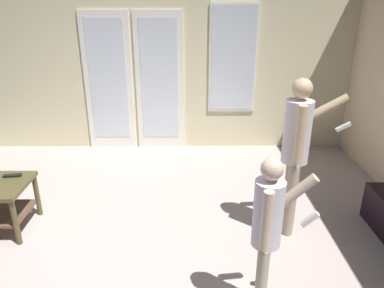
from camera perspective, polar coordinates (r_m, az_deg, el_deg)
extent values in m
cube|color=#B3A19B|center=(3.37, -14.17, -18.05)|extent=(6.36, 5.50, 0.02)
cube|color=beige|center=(5.33, -8.88, 13.00)|extent=(6.36, 0.06, 2.63)
cube|color=white|center=(5.43, -13.19, 9.33)|extent=(0.70, 0.02, 2.04)
cube|color=silver|center=(5.41, -13.27, 9.81)|extent=(0.54, 0.01, 1.74)
cube|color=white|center=(5.32, -5.19, 9.55)|extent=(0.70, 0.02, 2.04)
cube|color=silver|center=(5.29, -5.22, 10.05)|extent=(0.54, 0.01, 1.74)
cube|color=white|center=(5.27, 6.57, 13.26)|extent=(0.69, 0.02, 1.53)
cube|color=silver|center=(5.26, 6.59, 13.24)|extent=(0.63, 0.01, 1.47)
cylinder|color=#4D4426|center=(3.71, -26.34, -11.22)|extent=(0.05, 0.05, 0.46)
cylinder|color=#4D4426|center=(4.10, -23.50, -7.54)|extent=(0.05, 0.05, 0.46)
cylinder|color=tan|center=(3.53, 15.49, -8.68)|extent=(0.10, 0.10, 0.74)
cylinder|color=tan|center=(3.67, 15.20, -7.42)|extent=(0.10, 0.10, 0.74)
cylinder|color=silver|center=(3.33, 16.46, 1.87)|extent=(0.24, 0.24, 0.58)
sphere|color=#D0B084|center=(3.22, 17.21, 8.50)|extent=(0.18, 0.18, 0.18)
cylinder|color=#D0B084|center=(3.17, 16.90, 1.43)|extent=(0.08, 0.08, 0.51)
cylinder|color=#D0B084|center=(3.48, 19.92, 4.92)|extent=(0.49, 0.15, 0.35)
cube|color=white|center=(3.57, 23.04, 2.56)|extent=(0.14, 0.06, 0.10)
cylinder|color=#A9A586|center=(2.68, 10.98, -21.26)|extent=(0.08, 0.08, 0.60)
cylinder|color=#A9A586|center=(2.78, 11.23, -19.45)|extent=(0.08, 0.08, 0.60)
cylinder|color=silver|center=(2.41, 12.04, -10.83)|extent=(0.20, 0.20, 0.47)
sphere|color=beige|center=(2.25, 12.68, -3.93)|extent=(0.14, 0.14, 0.14)
cylinder|color=beige|center=(2.28, 11.86, -12.02)|extent=(0.07, 0.07, 0.42)
cylinder|color=beige|center=(2.48, 15.57, -8.02)|extent=(0.33, 0.15, 0.36)
cube|color=white|center=(2.57, 18.31, -11.35)|extent=(0.12, 0.07, 0.13)
cube|color=black|center=(3.97, -26.76, -4.52)|extent=(0.18, 0.07, 0.02)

